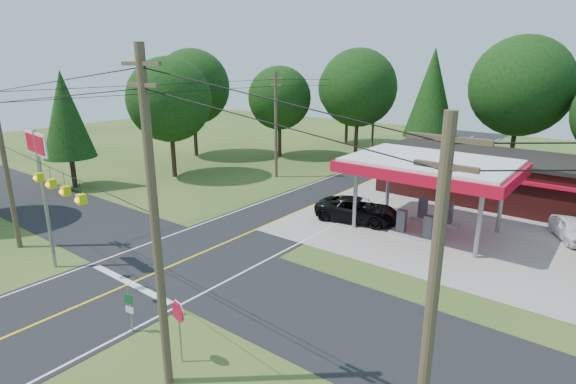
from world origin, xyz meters
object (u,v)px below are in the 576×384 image
Objects in this scene: gas_canopy at (430,168)px; suv_car at (357,210)px; octagonal_stop_sign at (178,316)px; sedan_car at (572,230)px; big_stop_sign at (39,166)px.

gas_canopy is 5.80m from suv_car.
gas_canopy is 1.80× the size of suv_car.
octagonal_stop_sign is at bearing -96.00° from gas_canopy.
gas_canopy is 9.63m from sedan_car.
big_stop_sign is at bearing -127.86° from gas_canopy.
big_stop_sign reaches higher than sedan_car.
suv_car is 2.26× the size of octagonal_stop_sign.
suv_car is 18.02m from octagonal_stop_sign.
gas_canopy is 2.59× the size of sedan_car.
octagonal_stop_sign reaches higher than suv_car.
big_stop_sign is at bearing 139.03° from suv_car.
gas_canopy reaches higher than sedan_car.
gas_canopy is at bearing 52.14° from big_stop_sign.
sedan_car is 1.57× the size of octagonal_stop_sign.
octagonal_stop_sign is (2.50, -17.81, 1.13)m from suv_car.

